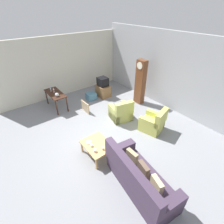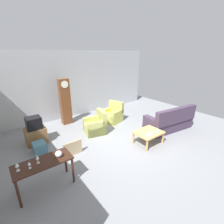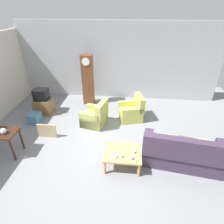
# 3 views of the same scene
# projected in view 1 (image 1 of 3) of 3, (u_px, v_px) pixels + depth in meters

# --- Properties ---
(ground_plane) EXTENTS (10.40, 10.40, 0.00)m
(ground_plane) POSITION_uv_depth(u_px,v_px,m) (106.00, 138.00, 6.00)
(ground_plane) COLOR gray
(garage_door_wall) EXTENTS (8.40, 0.16, 3.20)m
(garage_door_wall) POSITION_uv_depth(u_px,v_px,m) (175.00, 74.00, 6.97)
(garage_door_wall) COLOR #ADAFB5
(garage_door_wall) RESTS_ON ground_plane
(pegboard_wall_left) EXTENTS (0.12, 6.40, 2.88)m
(pegboard_wall_left) POSITION_uv_depth(u_px,v_px,m) (62.00, 67.00, 8.20)
(pegboard_wall_left) COLOR beige
(pegboard_wall_left) RESTS_ON ground_plane
(couch_floral) EXTENTS (2.20, 1.16, 1.04)m
(couch_floral) POSITION_uv_depth(u_px,v_px,m) (139.00, 178.00, 4.23)
(couch_floral) COLOR #423347
(couch_floral) RESTS_ON ground_plane
(armchair_olive_near) EXTENTS (0.94, 0.92, 0.92)m
(armchair_olive_near) POSITION_uv_depth(u_px,v_px,m) (121.00, 113.00, 6.84)
(armchair_olive_near) COLOR tan
(armchair_olive_near) RESTS_ON ground_plane
(armchair_olive_far) EXTENTS (0.96, 0.94, 0.92)m
(armchair_olive_far) POSITION_uv_depth(u_px,v_px,m) (153.00, 123.00, 6.26)
(armchair_olive_far) COLOR #BDC057
(armchair_olive_far) RESTS_ON ground_plane
(coffee_table_wood) EXTENTS (0.96, 0.76, 0.46)m
(coffee_table_wood) POSITION_uv_depth(u_px,v_px,m) (97.00, 146.00, 5.15)
(coffee_table_wood) COLOR tan
(coffee_table_wood) RESTS_ON ground_plane
(console_table_dark) EXTENTS (1.30, 0.56, 0.75)m
(console_table_dark) POSITION_uv_depth(u_px,v_px,m) (55.00, 95.00, 7.43)
(console_table_dark) COLOR #381E14
(console_table_dark) RESTS_ON ground_plane
(grandfather_clock) EXTENTS (0.44, 0.30, 2.05)m
(grandfather_clock) POSITION_uv_depth(u_px,v_px,m) (140.00, 82.00, 7.63)
(grandfather_clock) COLOR brown
(grandfather_clock) RESTS_ON ground_plane
(tv_stand_cabinet) EXTENTS (0.68, 0.52, 0.58)m
(tv_stand_cabinet) POSITION_uv_depth(u_px,v_px,m) (103.00, 91.00, 8.57)
(tv_stand_cabinet) COLOR brown
(tv_stand_cabinet) RESTS_ON ground_plane
(tv_crt) EXTENTS (0.48, 0.44, 0.42)m
(tv_crt) POSITION_uv_depth(u_px,v_px,m) (103.00, 82.00, 8.30)
(tv_crt) COLOR black
(tv_crt) RESTS_ON tv_stand_cabinet
(framed_picture_leaning) EXTENTS (0.60, 0.05, 0.47)m
(framed_picture_leaning) POSITION_uv_depth(u_px,v_px,m) (85.00, 107.00, 7.36)
(framed_picture_leaning) COLOR tan
(framed_picture_leaning) RESTS_ON ground_plane
(storage_box_blue) EXTENTS (0.38, 0.44, 0.35)m
(storage_box_blue) POSITION_uv_depth(u_px,v_px,m) (91.00, 96.00, 8.34)
(storage_box_blue) COLOR teal
(storage_box_blue) RESTS_ON ground_plane
(glass_dome_cloche) EXTENTS (0.16, 0.16, 0.16)m
(glass_dome_cloche) POSITION_uv_depth(u_px,v_px,m) (57.00, 95.00, 7.06)
(glass_dome_cloche) COLOR silver
(glass_dome_cloche) RESTS_ON console_table_dark
(cup_white_porcelain) EXTENTS (0.09, 0.09, 0.08)m
(cup_white_porcelain) POSITION_uv_depth(u_px,v_px,m) (91.00, 145.00, 5.02)
(cup_white_porcelain) COLOR white
(cup_white_porcelain) RESTS_ON coffee_table_wood
(cup_blue_rimmed) EXTENTS (0.09, 0.09, 0.09)m
(cup_blue_rimmed) POSITION_uv_depth(u_px,v_px,m) (95.00, 151.00, 4.83)
(cup_blue_rimmed) COLOR silver
(cup_blue_rimmed) RESTS_ON coffee_table_wood
(cup_cream_tall) EXTENTS (0.07, 0.07, 0.08)m
(cup_cream_tall) POSITION_uv_depth(u_px,v_px,m) (103.00, 148.00, 4.91)
(cup_cream_tall) COLOR beige
(cup_cream_tall) RESTS_ON coffee_table_wood
(bowl_white_stacked) EXTENTS (0.17, 0.17, 0.05)m
(bowl_white_stacked) POSITION_uv_depth(u_px,v_px,m) (89.00, 142.00, 5.14)
(bowl_white_stacked) COLOR white
(bowl_white_stacked) RESTS_ON coffee_table_wood
(wine_glass_tall) EXTENTS (0.08, 0.08, 0.21)m
(wine_glass_tall) POSITION_uv_depth(u_px,v_px,m) (50.00, 86.00, 7.62)
(wine_glass_tall) COLOR silver
(wine_glass_tall) RESTS_ON console_table_dark
(wine_glass_mid) EXTENTS (0.06, 0.06, 0.17)m
(wine_glass_mid) POSITION_uv_depth(u_px,v_px,m) (50.00, 89.00, 7.46)
(wine_glass_mid) COLOR silver
(wine_glass_mid) RESTS_ON console_table_dark
(wine_glass_short) EXTENTS (0.07, 0.07, 0.22)m
(wine_glass_short) POSITION_uv_depth(u_px,v_px,m) (54.00, 89.00, 7.35)
(wine_glass_short) COLOR silver
(wine_glass_short) RESTS_ON console_table_dark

